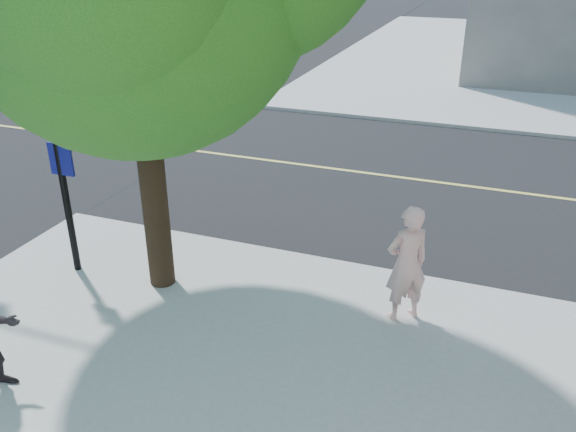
% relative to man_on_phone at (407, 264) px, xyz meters
% --- Properties ---
extents(ground, '(140.00, 140.00, 0.00)m').
position_rel_man_on_phone_xyz_m(ground, '(-5.81, 1.29, -1.01)').
color(ground, black).
rests_on(ground, ground).
extents(road_ew, '(140.00, 9.00, 0.01)m').
position_rel_man_on_phone_xyz_m(road_ew, '(-5.81, 5.79, -1.00)').
color(road_ew, black).
rests_on(road_ew, ground).
extents(sidewalk_nw, '(26.00, 25.00, 0.12)m').
position_rel_man_on_phone_xyz_m(sidewalk_nw, '(-28.81, 22.79, -0.95)').
color(sidewalk_nw, '#ACACAC').
rests_on(sidewalk_nw, ground).
extents(man_on_phone, '(0.77, 0.74, 1.77)m').
position_rel_man_on_phone_xyz_m(man_on_phone, '(0.00, 0.00, 0.00)').
color(man_on_phone, beige).
rests_on(man_on_phone, sidewalk_se).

